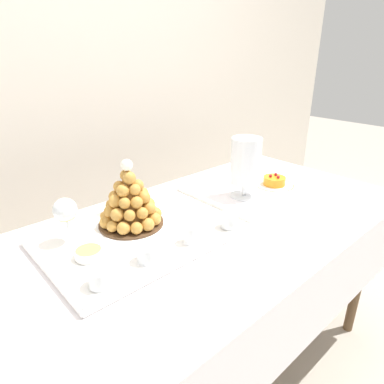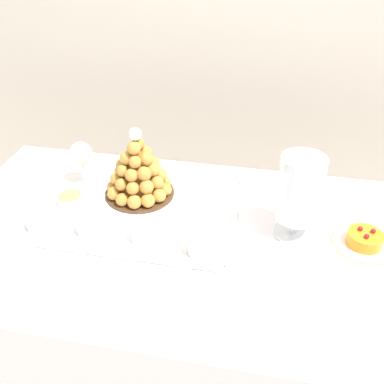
{
  "view_description": "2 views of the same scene",
  "coord_description": "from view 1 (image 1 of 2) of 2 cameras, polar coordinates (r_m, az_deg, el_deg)",
  "views": [
    {
      "loc": [
        -0.78,
        -0.75,
        1.32
      ],
      "look_at": [
        -0.12,
        -0.03,
        0.91
      ],
      "focal_mm": 31.47,
      "sensor_mm": 36.0,
      "label": 1
    },
    {
      "loc": [
        0.16,
        -0.96,
        1.56
      ],
      "look_at": [
        -0.02,
        -0.04,
        0.93
      ],
      "focal_mm": 40.82,
      "sensor_mm": 36.0,
      "label": 2
    }
  ],
  "objects": [
    {
      "name": "macaron_goblet",
      "position": [
        1.38,
        9.08,
        4.98
      ],
      "size": [
        0.12,
        0.12,
        0.25
      ],
      "color": "white",
      "rests_on": "buffet_table"
    },
    {
      "name": "dessert_cup_mid_left",
      "position": [
        0.99,
        -7.5,
        -10.38
      ],
      "size": [
        0.06,
        0.06,
        0.05
      ],
      "color": "silver",
      "rests_on": "serving_tray"
    },
    {
      "name": "dessert_cup_left",
      "position": [
        0.92,
        -15.37,
        -13.9
      ],
      "size": [
        0.06,
        0.06,
        0.05
      ],
      "color": "silver",
      "rests_on": "serving_tray"
    },
    {
      "name": "buffet_table",
      "position": [
        1.27,
        3.27,
        -8.73
      ],
      "size": [
        1.58,
        0.82,
        0.75
      ],
      "color": "brown",
      "rests_on": "ground_plane"
    },
    {
      "name": "dessert_cup_centre",
      "position": [
        1.06,
        -0.23,
        -7.28
      ],
      "size": [
        0.05,
        0.05,
        0.06
      ],
      "color": "silver",
      "rests_on": "serving_tray"
    },
    {
      "name": "ground_plane",
      "position": [
        1.71,
        2.72,
        -27.72
      ],
      "size": [
        12.0,
        12.0,
        0.0
      ],
      "primitive_type": "plane",
      "color": "#B2A899"
    },
    {
      "name": "serving_tray",
      "position": [
        1.14,
        -7.94,
        -7.1
      ],
      "size": [
        0.65,
        0.44,
        0.02
      ],
      "color": "white",
      "rests_on": "buffet_table"
    },
    {
      "name": "dessert_cup_mid_right",
      "position": [
        1.16,
        6.27,
        -4.89
      ],
      "size": [
        0.06,
        0.06,
        0.05
      ],
      "color": "silver",
      "rests_on": "serving_tray"
    },
    {
      "name": "backdrop_wall",
      "position": [
        1.94,
        -19.78,
        19.62
      ],
      "size": [
        4.8,
        0.1,
        2.5
      ],
      "primitive_type": "cube",
      "color": "silver",
      "rests_on": "ground_plane"
    },
    {
      "name": "creme_brulee_ramekin",
      "position": [
        1.05,
        -17.1,
        -9.82
      ],
      "size": [
        0.08,
        0.08,
        0.02
      ],
      "color": "white",
      "rests_on": "serving_tray"
    },
    {
      "name": "fruit_tart_plate",
      "position": [
        1.57,
        13.75,
        1.55
      ],
      "size": [
        0.18,
        0.18,
        0.06
      ],
      "color": "white",
      "rests_on": "buffet_table"
    },
    {
      "name": "wine_glass",
      "position": [
        1.11,
        -20.67,
        -3.12
      ],
      "size": [
        0.07,
        0.07,
        0.15
      ],
      "color": "silver",
      "rests_on": "buffet_table"
    },
    {
      "name": "croquembouche",
      "position": [
        1.16,
        -10.48,
        -1.59
      ],
      "size": [
        0.22,
        0.22,
        0.24
      ],
      "color": "#4C331E",
      "rests_on": "serving_tray"
    }
  ]
}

